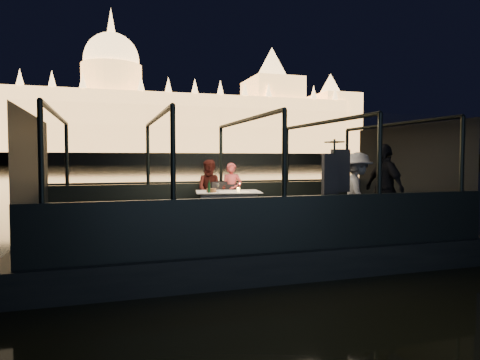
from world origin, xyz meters
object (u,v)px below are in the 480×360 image
object	(u,v)px
coat_stand	(334,193)
person_man_maroon	(211,190)
passenger_stripe	(357,192)
passenger_dark	(384,192)
chair_port_left	(221,203)
chair_port_right	(232,203)
dining_table_central	(228,208)
wine_bottle	(209,186)
person_woman_coral	(232,190)

from	to	relation	value
coat_stand	person_man_maroon	size ratio (longest dim) A/B	1.25
passenger_stripe	passenger_dark	distance (m)	0.54
person_man_maroon	passenger_stripe	size ratio (longest dim) A/B	0.91
chair_port_left	coat_stand	bearing A→B (deg)	-84.02
person_man_maroon	chair_port_right	bearing A→B (deg)	-12.17
chair_port_left	passenger_dark	distance (m)	3.71
person_man_maroon	dining_table_central	bearing A→B (deg)	-54.04
chair_port_right	wine_bottle	distance (m)	1.14
wine_bottle	passenger_dark	bearing A→B (deg)	-29.52
passenger_stripe	wine_bottle	size ratio (longest dim) A/B	6.01
chair_port_right	person_man_maroon	xyz separation A→B (m)	(-0.46, 0.27, 0.30)
coat_stand	passenger_stripe	xyz separation A→B (m)	(0.87, 0.59, -0.05)
chair_port_left	chair_port_right	world-z (taller)	chair_port_left
chair_port_right	wine_bottle	bearing A→B (deg)	-124.19
person_woman_coral	passenger_stripe	size ratio (longest dim) A/B	0.86
dining_table_central	passenger_dark	distance (m)	3.40
person_woman_coral	wine_bottle	size ratio (longest dim) A/B	5.15
person_man_maroon	wine_bottle	world-z (taller)	person_man_maroon
coat_stand	passenger_stripe	size ratio (longest dim) A/B	1.13
dining_table_central	coat_stand	bearing A→B (deg)	-63.77
dining_table_central	coat_stand	size ratio (longest dim) A/B	0.78
chair_port_right	passenger_dark	distance (m)	3.52
person_woman_coral	dining_table_central	bearing A→B (deg)	-91.37
dining_table_central	chair_port_left	xyz separation A→B (m)	(-0.04, 0.45, 0.06)
person_man_maroon	person_woman_coral	bearing A→B (deg)	18.27
dining_table_central	chair_port_right	xyz separation A→B (m)	(0.23, 0.45, 0.06)
person_man_maroon	wine_bottle	distance (m)	1.05
coat_stand	passenger_dark	bearing A→B (deg)	18.89
dining_table_central	chair_port_right	size ratio (longest dim) A/B	1.66
person_man_maroon	passenger_stripe	distance (m)	3.57
chair_port_left	passenger_dark	world-z (taller)	passenger_dark
coat_stand	dining_table_central	bearing A→B (deg)	116.23
passenger_dark	wine_bottle	bearing A→B (deg)	-122.85
dining_table_central	wine_bottle	bearing A→B (deg)	-151.20
dining_table_central	passenger_stripe	size ratio (longest dim) A/B	0.88
chair_port_right	passenger_stripe	size ratio (longest dim) A/B	0.53
chair_port_left	passenger_dark	size ratio (longest dim) A/B	0.52
passenger_dark	passenger_stripe	bearing A→B (deg)	-104.85
chair_port_right	passenger_stripe	bearing A→B (deg)	-40.71
person_man_maroon	passenger_dark	distance (m)	4.02
person_man_maroon	passenger_dark	bearing A→B (deg)	-25.79
coat_stand	chair_port_right	bearing A→B (deg)	108.89
coat_stand	wine_bottle	distance (m)	2.88
dining_table_central	wine_bottle	size ratio (longest dim) A/B	5.30
person_man_maroon	passenger_dark	world-z (taller)	passenger_dark
passenger_dark	wine_bottle	world-z (taller)	passenger_dark
chair_port_right	passenger_stripe	distance (m)	3.09
chair_port_left	coat_stand	xyz separation A→B (m)	(1.29, -3.00, 0.45)
passenger_dark	chair_port_right	bearing A→B (deg)	-139.45
chair_port_right	person_woman_coral	distance (m)	0.41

